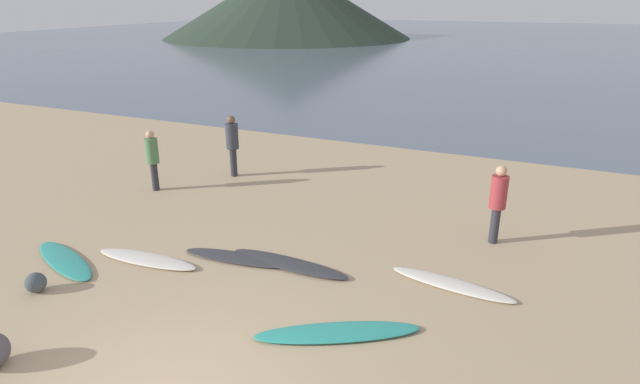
% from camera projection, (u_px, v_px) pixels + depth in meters
% --- Properties ---
extents(ground_plane, '(120.00, 120.00, 0.20)m').
position_uv_depth(ground_plane, '(391.00, 179.00, 15.24)').
color(ground_plane, tan).
rests_on(ground_plane, ground).
extents(ocean_water, '(140.00, 100.00, 0.01)m').
position_uv_depth(ocean_water, '(526.00, 41.00, 60.40)').
color(ocean_water, slate).
rests_on(ocean_water, ground).
extents(headland_hill, '(30.60, 30.60, 8.76)m').
position_uv_depth(headland_hill, '(287.00, 1.00, 64.35)').
color(headland_hill, '#28382B').
rests_on(headland_hill, ground).
extents(surfboard_0, '(2.26, 1.34, 0.08)m').
position_uv_depth(surfboard_0, '(65.00, 260.00, 10.23)').
color(surfboard_0, teal).
rests_on(surfboard_0, ground).
extents(surfboard_1, '(2.26, 0.63, 0.10)m').
position_uv_depth(surfboard_1, '(147.00, 259.00, 10.25)').
color(surfboard_1, silver).
rests_on(surfboard_1, ground).
extents(surfboard_2, '(2.34, 0.73, 0.08)m').
position_uv_depth(surfboard_2, '(238.00, 258.00, 10.32)').
color(surfboard_2, '#333338').
rests_on(surfboard_2, ground).
extents(surfboard_3, '(2.54, 0.62, 0.10)m').
position_uv_depth(surfboard_3, '(289.00, 264.00, 10.08)').
color(surfboard_3, '#333338').
rests_on(surfboard_3, ground).
extents(surfboard_4, '(2.50, 1.75, 0.09)m').
position_uv_depth(surfboard_4, '(338.00, 332.00, 8.03)').
color(surfboard_4, teal).
rests_on(surfboard_4, ground).
extents(surfboard_5, '(2.31, 0.76, 0.09)m').
position_uv_depth(surfboard_5, '(452.00, 284.00, 9.37)').
color(surfboard_5, silver).
rests_on(surfboard_5, ground).
extents(person_0, '(0.36, 0.36, 1.77)m').
position_uv_depth(person_0, '(232.00, 141.00, 14.81)').
color(person_0, '#2D2D38').
rests_on(person_0, ground).
extents(person_1, '(0.34, 0.34, 1.70)m').
position_uv_depth(person_1, '(498.00, 198.00, 10.72)').
color(person_1, '#2D2D38').
rests_on(person_1, ground).
extents(person_2, '(0.33, 0.33, 1.63)m').
position_uv_depth(person_2, '(152.00, 155.00, 13.73)').
color(person_2, '#2D2D38').
rests_on(person_2, ground).
extents(beach_rock_far, '(0.36, 0.36, 0.36)m').
position_uv_depth(beach_rock_far, '(36.00, 283.00, 9.16)').
color(beach_rock_far, '#424C51').
rests_on(beach_rock_far, ground).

